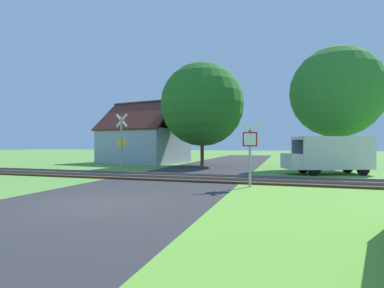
{
  "coord_description": "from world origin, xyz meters",
  "views": [
    {
      "loc": [
        5.36,
        -7.68,
        1.78
      ],
      "look_at": [
        0.5,
        7.96,
        1.8
      ],
      "focal_mm": 28.0,
      "sensor_mm": 36.0,
      "label": 1
    }
  ],
  "objects_px": {
    "stop_sign_near": "(250,147)",
    "tree_right": "(337,92)",
    "tree_center": "(202,104)",
    "mail_truck": "(329,153)",
    "house": "(144,144)",
    "crossing_sign_far": "(121,140)"
  },
  "relations": [
    {
      "from": "stop_sign_near",
      "to": "tree_right",
      "type": "height_order",
      "value": "tree_right"
    },
    {
      "from": "tree_center",
      "to": "mail_truck",
      "type": "xyz_separation_m",
      "value": [
        9.1,
        -4.68,
        -3.87
      ]
    },
    {
      "from": "house",
      "to": "tree_right",
      "type": "bearing_deg",
      "value": -0.44
    },
    {
      "from": "tree_center",
      "to": "tree_right",
      "type": "height_order",
      "value": "tree_right"
    },
    {
      "from": "crossing_sign_far",
      "to": "tree_right",
      "type": "xyz_separation_m",
      "value": [
        13.57,
        6.22,
        3.39
      ]
    },
    {
      "from": "tree_right",
      "to": "mail_truck",
      "type": "distance_m",
      "value": 5.82
    },
    {
      "from": "house",
      "to": "stop_sign_near",
      "type": "bearing_deg",
      "value": -39.33
    },
    {
      "from": "house",
      "to": "mail_truck",
      "type": "bearing_deg",
      "value": -13.86
    },
    {
      "from": "stop_sign_near",
      "to": "tree_right",
      "type": "relative_size",
      "value": 0.31
    },
    {
      "from": "crossing_sign_far",
      "to": "mail_truck",
      "type": "distance_m",
      "value": 12.82
    },
    {
      "from": "tree_right",
      "to": "crossing_sign_far",
      "type": "bearing_deg",
      "value": -155.37
    },
    {
      "from": "tree_right",
      "to": "mail_truck",
      "type": "bearing_deg",
      "value": -104.59
    },
    {
      "from": "crossing_sign_far",
      "to": "mail_truck",
      "type": "xyz_separation_m",
      "value": [
        12.57,
        2.37,
        -0.85
      ]
    },
    {
      "from": "stop_sign_near",
      "to": "mail_truck",
      "type": "height_order",
      "value": "stop_sign_near"
    },
    {
      "from": "crossing_sign_far",
      "to": "tree_center",
      "type": "bearing_deg",
      "value": 68.61
    },
    {
      "from": "house",
      "to": "tree_right",
      "type": "relative_size",
      "value": 0.97
    },
    {
      "from": "crossing_sign_far",
      "to": "tree_right",
      "type": "bearing_deg",
      "value": 29.4
    },
    {
      "from": "stop_sign_near",
      "to": "house",
      "type": "bearing_deg",
      "value": -54.66
    },
    {
      "from": "stop_sign_near",
      "to": "tree_center",
      "type": "height_order",
      "value": "tree_center"
    },
    {
      "from": "tree_right",
      "to": "mail_truck",
      "type": "relative_size",
      "value": 1.66
    },
    {
      "from": "tree_right",
      "to": "mail_truck",
      "type": "height_order",
      "value": "tree_right"
    },
    {
      "from": "crossing_sign_far",
      "to": "house",
      "type": "distance_m",
      "value": 9.89
    }
  ]
}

